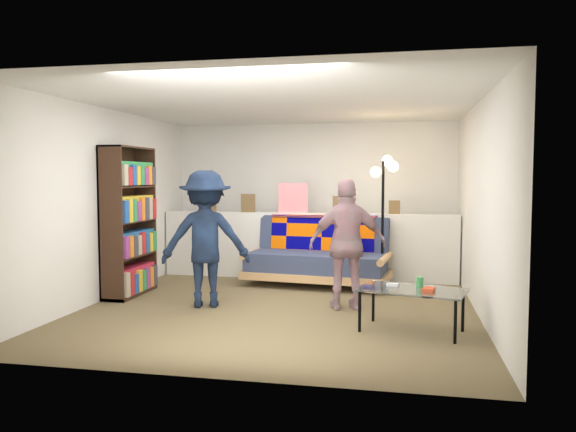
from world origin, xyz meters
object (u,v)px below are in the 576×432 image
Objects in this scene: floor_lamp at (384,194)px; futon_sofa at (319,256)px; person_right at (348,244)px; bookshelf at (129,226)px; coffee_table at (412,292)px; person_left at (206,239)px.

futon_sofa is at bearing -178.37° from floor_lamp.
bookshelf is at bearing -19.19° from person_right.
futon_sofa is 2.57m from coffee_table.
futon_sofa is 1.54m from person_right.
bookshelf is 3.48m from floor_lamp.
person_left is (-2.04, -1.61, -0.50)m from floor_lamp.
person_right is at bearing -69.28° from futon_sofa.
bookshelf is at bearing -36.01° from person_left.
floor_lamp is at bearing -158.27° from person_left.
person_left reaches higher than person_right.
futon_sofa is at bearing -142.23° from person_left.
bookshelf is 1.70× the size of coffee_table.
bookshelf is (-2.34, -1.16, 0.49)m from futon_sofa.
person_right is at bearing 130.65° from coffee_table.
futon_sofa is at bearing -83.62° from person_right.
coffee_table is (3.59, -1.09, -0.50)m from bookshelf.
futon_sofa is at bearing 26.37° from bookshelf.
person_left is at bearing -125.67° from futon_sofa.
futon_sofa is 1.15× the size of floor_lamp.
bookshelf reaches higher than coffee_table.
floor_lamp is at bearing 20.09° from bookshelf.
person_left is at bearing -8.15° from person_right.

